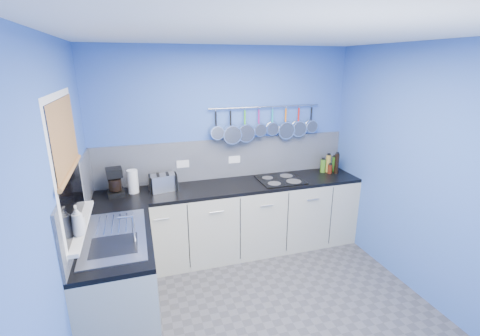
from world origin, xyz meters
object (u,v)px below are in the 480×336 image
canister (168,182)px  hob (280,180)px  coffee_maker (115,182)px  toaster (163,183)px  soap_bottle_a (77,221)px  paper_towel (133,181)px  soap_bottle_b (79,222)px

canister → hob: (1.36, -0.15, -0.06)m
coffee_maker → hob: coffee_maker is taller
toaster → soap_bottle_a: bearing=-134.5°
canister → toaster: bearing=-132.2°
coffee_maker → canister: coffee_maker is taller
paper_towel → coffee_maker: coffee_maker is taller
soap_bottle_b → toaster: bearing=57.1°
toaster → hob: (1.42, -0.09, -0.09)m
coffee_maker → toaster: bearing=-6.4°
soap_bottle_b → coffee_maker: 1.13m
paper_towel → hob: (1.75, -0.12, -0.13)m
paper_towel → hob: bearing=-3.8°
soap_bottle_b → hob: (2.14, 1.03, -0.23)m
coffee_maker → paper_towel: bearing=4.3°
soap_bottle_b → coffee_maker: bearing=79.4°
canister → hob: 1.37m
paper_towel → soap_bottle_a: bearing=-108.2°
soap_bottle_a → soap_bottle_b: (0.00, 0.05, -0.03)m
soap_bottle_a → toaster: 1.38m
paper_towel → toaster: size_ratio=0.90×
coffee_maker → toaster: 0.52m
soap_bottle_b → paper_towel: size_ratio=0.65×
soap_bottle_b → coffee_maker: size_ratio=0.56×
soap_bottle_b → toaster: (0.72, 1.11, -0.14)m
paper_towel → hob: 1.76m
coffee_maker → hob: size_ratio=0.58×
soap_bottle_b → hob: 2.38m
soap_bottle_a → canister: soap_bottle_a is taller
paper_towel → canister: (0.39, 0.03, -0.06)m
toaster → canister: 0.09m
hob → paper_towel: bearing=176.2°
coffee_maker → toaster: (0.51, 0.01, -0.06)m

